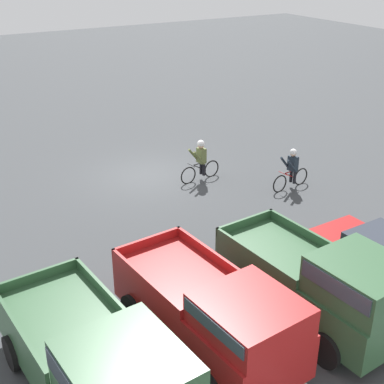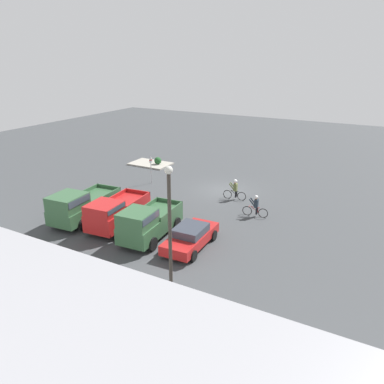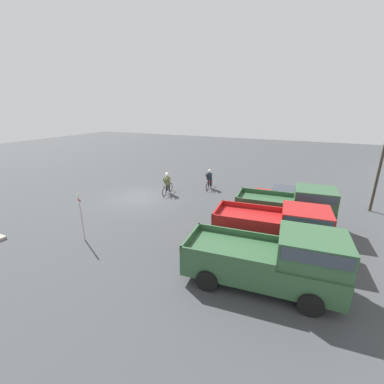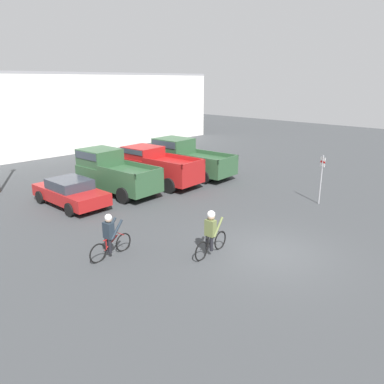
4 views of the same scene
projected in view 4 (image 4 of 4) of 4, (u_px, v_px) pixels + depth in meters
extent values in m
plane|color=#383A3D|center=(271.00, 253.00, 13.38)|extent=(80.00, 80.00, 0.00)
cube|color=maroon|center=(71.00, 194.00, 18.28)|extent=(1.94, 4.42, 0.59)
cube|color=#2D333D|center=(70.00, 184.00, 18.13)|extent=(1.68, 2.02, 0.47)
cylinder|color=black|center=(40.00, 197.00, 18.62)|extent=(0.20, 0.65, 0.64)
cylinder|color=black|center=(72.00, 190.00, 19.88)|extent=(0.20, 0.65, 0.64)
cylinder|color=black|center=(70.00, 210.00, 16.82)|extent=(0.20, 0.65, 0.64)
cylinder|color=black|center=(103.00, 201.00, 18.08)|extent=(0.20, 0.65, 0.64)
cube|color=#2D5133|center=(118.00, 178.00, 20.10)|extent=(2.34, 5.11, 1.01)
cube|color=#2D5133|center=(100.00, 157.00, 20.75)|extent=(1.96, 2.12, 0.89)
cube|color=#333D47|center=(100.00, 153.00, 20.69)|extent=(2.00, 1.97, 0.39)
cube|color=#2D5133|center=(115.00, 172.00, 18.62)|extent=(0.31, 2.98, 0.25)
cube|color=#2D5133|center=(143.00, 166.00, 20.00)|extent=(0.31, 2.98, 0.25)
cube|color=#2D5133|center=(149.00, 173.00, 18.42)|extent=(1.97, 0.23, 0.25)
cylinder|color=black|center=(86.00, 185.00, 20.46)|extent=(0.28, 0.84, 0.83)
cylinder|color=black|center=(115.00, 178.00, 21.91)|extent=(0.28, 0.84, 0.83)
cylinder|color=black|center=(123.00, 196.00, 18.57)|extent=(0.28, 0.84, 0.83)
cylinder|color=black|center=(152.00, 187.00, 20.01)|extent=(0.28, 0.84, 0.83)
cube|color=maroon|center=(161.00, 169.00, 21.80)|extent=(2.43, 5.12, 1.07)
cube|color=maroon|center=(143.00, 152.00, 22.45)|extent=(2.01, 2.14, 0.65)
cube|color=#333D47|center=(143.00, 149.00, 22.41)|extent=(2.05, 1.99, 0.29)
cube|color=maroon|center=(162.00, 163.00, 20.30)|extent=(0.35, 2.97, 0.25)
cube|color=maroon|center=(185.00, 158.00, 21.72)|extent=(0.35, 2.97, 0.25)
cube|color=maroon|center=(194.00, 164.00, 20.14)|extent=(2.00, 0.26, 0.25)
cylinder|color=black|center=(131.00, 177.00, 22.13)|extent=(0.30, 0.87, 0.85)
cylinder|color=black|center=(155.00, 171.00, 23.62)|extent=(0.30, 0.87, 0.85)
cylinder|color=black|center=(169.00, 186.00, 20.27)|extent=(0.30, 0.87, 0.85)
cylinder|color=black|center=(192.00, 178.00, 21.75)|extent=(0.30, 0.87, 0.85)
cube|color=#2D5133|center=(193.00, 163.00, 23.83)|extent=(2.53, 5.63, 0.94)
cube|color=#2D5133|center=(174.00, 146.00, 24.57)|extent=(2.10, 2.34, 0.96)
cube|color=#333D47|center=(174.00, 142.00, 24.51)|extent=(2.15, 2.17, 0.42)
cube|color=#2D5133|center=(196.00, 159.00, 22.25)|extent=(0.35, 3.28, 0.25)
cube|color=#2D5133|center=(216.00, 154.00, 23.74)|extent=(0.35, 3.28, 0.25)
cube|color=#2D5133|center=(228.00, 160.00, 22.01)|extent=(2.10, 0.25, 0.25)
cylinder|color=black|center=(162.00, 169.00, 24.22)|extent=(0.28, 0.81, 0.80)
cylinder|color=black|center=(184.00, 163.00, 25.77)|extent=(0.28, 0.81, 0.80)
cylinder|color=black|center=(204.00, 177.00, 22.15)|extent=(0.28, 0.81, 0.80)
cylinder|color=black|center=(224.00, 171.00, 23.69)|extent=(0.28, 0.81, 0.80)
torus|color=black|center=(220.00, 240.00, 13.61)|extent=(0.71, 0.13, 0.71)
torus|color=black|center=(201.00, 251.00, 12.74)|extent=(0.71, 0.13, 0.71)
cylinder|color=black|center=(211.00, 241.00, 13.13)|extent=(0.59, 0.10, 0.38)
cylinder|color=black|center=(211.00, 236.00, 13.07)|extent=(0.63, 0.10, 0.04)
cylinder|color=black|center=(208.00, 243.00, 12.97)|extent=(0.04, 0.04, 0.34)
cylinder|color=black|center=(218.00, 231.00, 13.39)|extent=(0.07, 0.46, 0.02)
cylinder|color=black|center=(207.00, 243.00, 13.10)|extent=(0.13, 0.13, 0.53)
cylinder|color=black|center=(211.00, 244.00, 13.00)|extent=(0.13, 0.13, 0.53)
cube|color=#5B6638|center=(210.00, 228.00, 12.93)|extent=(0.28, 0.38, 0.59)
cylinder|color=#5B6638|center=(210.00, 225.00, 13.21)|extent=(0.56, 0.15, 0.64)
cylinder|color=#5B6638|center=(218.00, 227.00, 13.01)|extent=(0.56, 0.15, 0.64)
sphere|color=tan|center=(211.00, 216.00, 12.83)|extent=(0.26, 0.26, 0.26)
sphere|color=silver|center=(211.00, 214.00, 12.82)|extent=(0.28, 0.28, 0.28)
torus|color=black|center=(123.00, 242.00, 13.45)|extent=(0.70, 0.13, 0.69)
torus|color=black|center=(98.00, 253.00, 12.59)|extent=(0.70, 0.13, 0.69)
cylinder|color=maroon|center=(111.00, 243.00, 12.97)|extent=(0.59, 0.10, 0.37)
cylinder|color=maroon|center=(110.00, 238.00, 12.92)|extent=(0.63, 0.10, 0.04)
cylinder|color=maroon|center=(106.00, 245.00, 12.82)|extent=(0.04, 0.04, 0.34)
cylinder|color=maroon|center=(120.00, 234.00, 13.23)|extent=(0.07, 0.46, 0.02)
cylinder|color=black|center=(107.00, 245.00, 12.95)|extent=(0.13, 0.13, 0.52)
cylinder|color=black|center=(110.00, 246.00, 12.85)|extent=(0.13, 0.13, 0.52)
cube|color=#1E2833|center=(109.00, 230.00, 12.79)|extent=(0.28, 0.38, 0.56)
cylinder|color=#1E2833|center=(110.00, 227.00, 13.06)|extent=(0.56, 0.15, 0.62)
cylinder|color=#1E2833|center=(117.00, 229.00, 12.86)|extent=(0.56, 0.15, 0.62)
sphere|color=tan|center=(108.00, 219.00, 12.69)|extent=(0.23, 0.23, 0.23)
sphere|color=silver|center=(108.00, 218.00, 12.68)|extent=(0.25, 0.25, 0.25)
cylinder|color=#9E9EA3|center=(321.00, 180.00, 18.32)|extent=(0.06, 0.06, 2.45)
cube|color=white|center=(323.00, 162.00, 18.06)|extent=(0.13, 0.29, 0.45)
cube|color=red|center=(323.00, 162.00, 18.06)|extent=(0.13, 0.29, 0.10)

